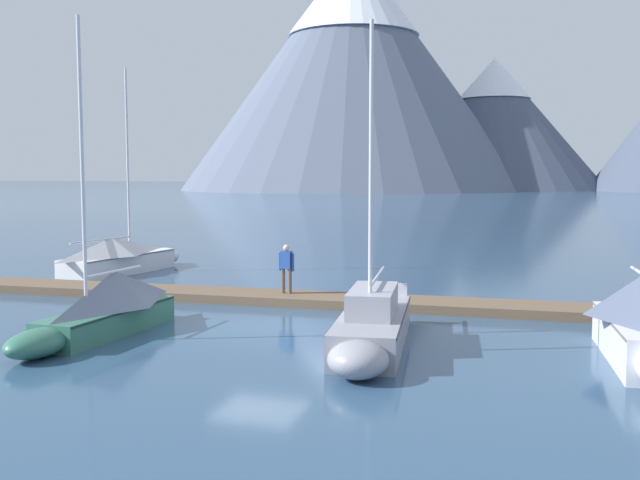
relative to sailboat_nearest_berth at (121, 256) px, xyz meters
name	(u,v)px	position (x,y,z in m)	size (l,w,h in m)	color
ground_plane	(259,327)	(10.13, -8.80, -0.79)	(700.00, 700.00, 0.00)	#2D4C6B
mountain_west_summit	(353,66)	(-32.50, 167.25, 32.78)	(94.08, 94.08, 65.11)	slate
mountain_central_massif	(493,123)	(4.25, 181.95, 17.78)	(61.16, 61.16, 36.37)	#424C60
dock	(303,299)	(10.13, -4.80, -0.64)	(27.40, 2.90, 0.30)	brown
sailboat_nearest_berth	(121,256)	(0.00, 0.00, 0.00)	(2.51, 7.17, 9.04)	white
sailboat_second_berth	(103,306)	(6.46, -11.07, 0.01)	(1.74, 6.22, 8.45)	#336B56
sailboat_mid_dock_port	(371,326)	(13.85, -10.51, -0.19)	(2.28, 6.86, 8.08)	#93939E
person_on_dock	(286,266)	(9.50, -4.70, 0.47)	(0.59, 0.27, 1.69)	brown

